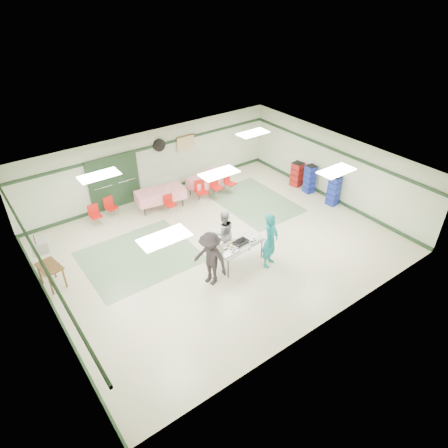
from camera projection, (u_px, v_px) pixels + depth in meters
floor at (220, 244)px, 13.56m from camera, size 11.00×11.00×0.00m
ceiling at (219, 173)px, 12.08m from camera, size 11.00×11.00×0.00m
wall_back at (153, 163)px, 15.85m from camera, size 11.00×0.00×11.00m
wall_front at (326, 288)px, 9.79m from camera, size 11.00×0.00×11.00m
wall_left at (43, 277)px, 10.10m from camera, size 0.00×9.00×9.00m
wall_right at (334, 167)px, 15.54m from camera, size 0.00×9.00×9.00m
trim_back at (152, 147)px, 15.45m from camera, size 11.00×0.06×0.10m
baseboard_back at (157, 192)px, 16.54m from camera, size 11.00×0.06×0.12m
trim_left at (37, 255)px, 9.73m from camera, size 0.06×9.00×0.10m
baseboard_left at (56, 313)px, 10.83m from camera, size 0.06×9.00×0.12m
trim_right at (336, 150)px, 15.14m from camera, size 0.06×9.00×0.10m
baseboard_right at (329, 196)px, 16.23m from camera, size 0.06×9.00×0.12m
green_patch_a at (140, 257)px, 13.00m from camera, size 3.50×3.00×0.01m
green_patch_b at (254, 202)px, 15.96m from camera, size 2.50×3.50×0.01m
double_door_left at (102, 186)px, 14.89m from camera, size 0.90×0.06×2.10m
double_door_right at (126, 179)px, 15.36m from camera, size 0.90×0.06×2.10m
door_frame at (114, 182)px, 15.11m from camera, size 2.00×0.03×2.15m
wall_fan at (159, 145)px, 15.58m from camera, size 0.50×0.10×0.50m
scroll_banner at (186, 143)px, 16.28m from camera, size 0.80×0.02×0.60m
serving_table at (240, 245)px, 12.32m from camera, size 1.73×0.84×0.76m
sheet_tray_right at (253, 239)px, 12.50m from camera, size 0.61×0.49×0.02m
sheet_tray_mid at (234, 245)px, 12.26m from camera, size 0.59×0.47×0.02m
sheet_tray_left at (228, 251)px, 11.97m from camera, size 0.61×0.49×0.02m
baking_pan at (241, 242)px, 12.32m from camera, size 0.50×0.34×0.08m
foam_box_stack at (219, 247)px, 11.87m from camera, size 0.24×0.22×0.35m
volunteer_teal at (270, 241)px, 12.19m from camera, size 0.79×0.68×1.82m
volunteer_grey at (223, 232)px, 12.79m from camera, size 0.87×0.75×1.56m
volunteer_dark at (210, 259)px, 11.49m from camera, size 0.97×1.28×1.76m
dining_table_a at (208, 179)px, 16.39m from camera, size 1.83×1.01×0.77m
dining_table_b at (161, 195)px, 15.30m from camera, size 1.96×1.09×0.77m
chair_a at (216, 185)px, 16.03m from camera, size 0.42×0.42×0.87m
chair_b at (201, 189)px, 15.66m from camera, size 0.48×0.48×0.94m
chair_c at (229, 182)px, 16.36m from camera, size 0.47×0.47×0.82m
chair_d at (169, 202)px, 15.00m from camera, size 0.38×0.38×0.78m
chair_loose_a at (110, 205)px, 14.75m from camera, size 0.46×0.46×0.83m
chair_loose_b at (95, 213)px, 14.28m from camera, size 0.39×0.39×0.83m
crate_stack_blue_a at (334, 191)px, 15.47m from camera, size 0.41×0.41×1.24m
crate_stack_red at (297, 174)px, 16.86m from camera, size 0.47×0.47×1.06m
crate_stack_blue_b at (310, 179)px, 16.33m from camera, size 0.41×0.41×1.20m
printer_table at (50, 269)px, 11.50m from camera, size 0.67×0.89×0.74m
office_printer at (39, 247)px, 11.90m from camera, size 0.51×0.46×0.38m
broom at (39, 254)px, 11.89m from camera, size 0.07×0.23×1.45m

